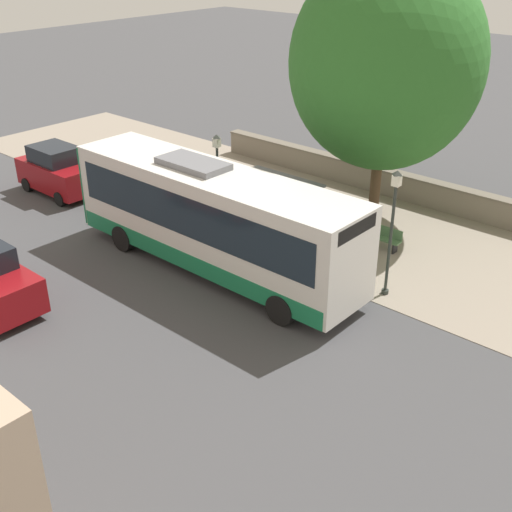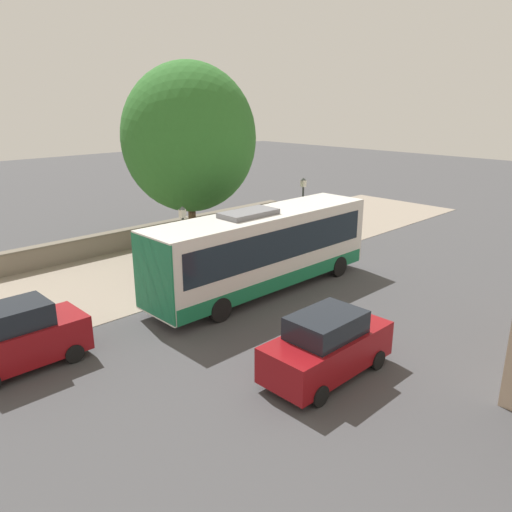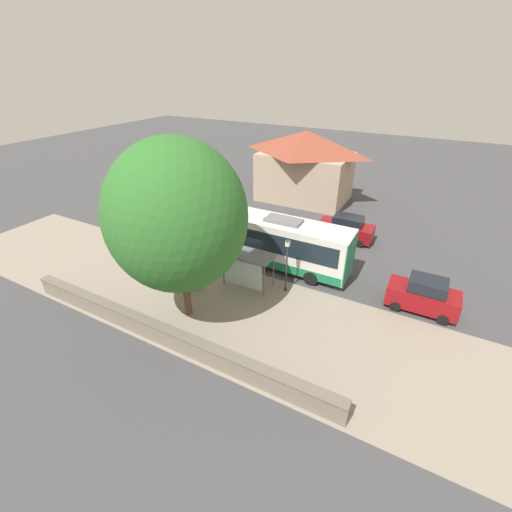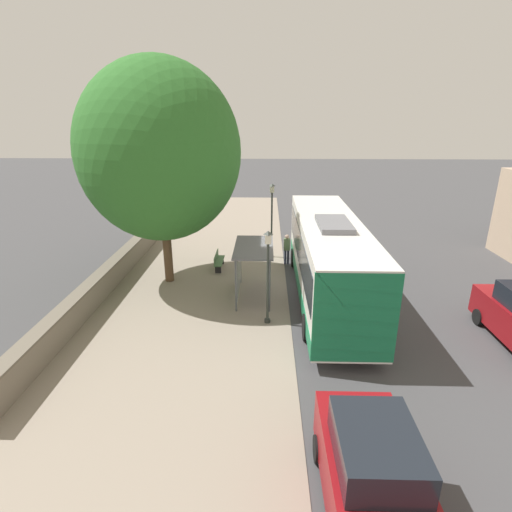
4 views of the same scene
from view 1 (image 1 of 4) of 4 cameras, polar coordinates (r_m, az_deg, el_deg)
name	(u,v)px [view 1 (image 1 of 4)]	position (r m, az deg, el deg)	size (l,w,h in m)	color
ground_plane	(275,263)	(23.33, 1.70, -0.62)	(120.00, 120.00, 0.00)	#424244
sidewalk_plaza	(345,224)	(26.61, 7.92, 2.80)	(9.00, 44.00, 0.02)	gray
stone_wall	(397,184)	(29.62, 12.42, 6.23)	(0.60, 20.00, 1.18)	slate
bus	(212,217)	(22.15, -3.89, 3.44)	(2.73, 11.58, 3.84)	silver
bus_shelter	(279,189)	(24.44, 2.05, 5.94)	(1.71, 3.36, 2.43)	#515459
pedestrian	(344,265)	(21.19, 7.82, -0.84)	(0.34, 0.23, 1.72)	#2D3347
bench	(380,236)	(24.70, 11.00, 1.75)	(0.40, 1.71, 0.88)	#4C7247
street_lamp_near	(218,173)	(25.35, -3.43, 7.36)	(0.28, 0.28, 3.85)	#2D332D
street_lamp_far	(392,224)	(20.66, 12.01, 2.83)	(0.28, 0.28, 4.33)	#2D332D
shade_tree	(386,63)	(25.64, 11.51, 16.47)	(7.39, 7.39, 10.40)	brown
parked_car_behind_bus	(58,171)	(30.61, -17.23, 7.22)	(1.98, 4.06, 2.19)	maroon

